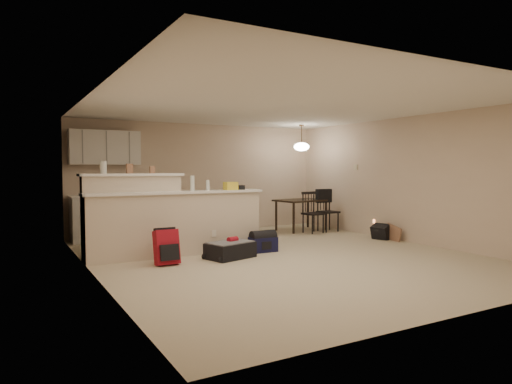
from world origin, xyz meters
TOP-DOWN VIEW (x-y plane):
  - room at (0.00, 0.00)m, footprint 7.00×7.02m
  - breakfast_bar at (-1.76, 0.98)m, footprint 3.08×0.58m
  - upper_cabinets at (-2.20, 3.32)m, footprint 1.40×0.34m
  - kitchen_counter at (-2.00, 3.19)m, footprint 1.80×0.60m
  - thermostat at (2.98, 1.55)m, footprint 0.02×0.12m
  - jar at (-2.65, 1.12)m, footprint 0.10×0.10m
  - cereal_box at (-2.24, 1.12)m, footprint 0.10×0.07m
  - small_box at (-1.86, 1.12)m, footprint 0.08×0.06m
  - bottle_a at (-1.23, 0.90)m, footprint 0.07×0.07m
  - bottle_b at (-0.95, 0.90)m, footprint 0.06×0.06m
  - bag_lump at (-0.51, 0.90)m, footprint 0.22×0.18m
  - pouch at (-0.30, 0.90)m, footprint 0.12×0.10m
  - dining_table at (2.12, 2.46)m, footprint 1.26×0.92m
  - pendant_lamp at (2.12, 2.46)m, footprint 0.36×0.36m
  - dining_chair_near at (2.11, 1.97)m, footprint 0.45×0.43m
  - dining_chair_far at (2.58, 2.02)m, footprint 0.43×0.41m
  - suitcase at (-0.82, 0.28)m, footprint 0.86×0.68m
  - red_backpack at (-1.90, 0.30)m, footprint 0.35×0.22m
  - navy_duffel at (-0.07, 0.50)m, footprint 0.48×0.27m
  - black_daypack at (2.76, 0.51)m, footprint 0.33×0.40m
  - cardboard_sheet at (2.85, 0.25)m, footprint 0.05×0.41m

SIDE VIEW (x-z plane):
  - suitcase at x=-0.82m, z-range 0.00..0.25m
  - navy_duffel at x=-0.07m, z-range 0.00..0.26m
  - black_daypack at x=2.76m, z-range 0.00..0.30m
  - cardboard_sheet at x=2.85m, z-range 0.00..0.32m
  - red_backpack at x=-1.90m, z-range 0.00..0.53m
  - kitchen_counter at x=-2.00m, z-range 0.00..0.90m
  - dining_chair_near at x=2.11m, z-range 0.00..0.94m
  - dining_chair_far at x=2.58m, z-range 0.00..0.96m
  - breakfast_bar at x=-1.76m, z-range -0.09..1.30m
  - dining_table at x=2.12m, z-range 0.28..1.01m
  - pouch at x=-0.30m, z-range 1.09..1.17m
  - bag_lump at x=-0.51m, z-range 1.09..1.23m
  - bottle_b at x=-0.95m, z-range 1.09..1.27m
  - bottle_a at x=-1.23m, z-range 1.09..1.35m
  - room at x=0.00m, z-range 0.00..2.50m
  - small_box at x=-1.86m, z-range 1.39..1.51m
  - cereal_box at x=-2.24m, z-range 1.39..1.55m
  - jar at x=-2.65m, z-range 1.39..1.59m
  - thermostat at x=2.98m, z-range 1.44..1.56m
  - upper_cabinets at x=-2.20m, z-range 1.55..2.25m
  - pendant_lamp at x=2.12m, z-range 1.68..2.30m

